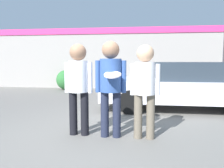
{
  "coord_description": "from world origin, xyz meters",
  "views": [
    {
      "loc": [
        0.89,
        -3.99,
        1.38
      ],
      "look_at": [
        0.35,
        0.05,
        0.96
      ],
      "focal_mm": 35.0,
      "sensor_mm": 36.0,
      "label": 1
    }
  ],
  "objects_px": {
    "person_right": "(145,84)",
    "parked_car_near": "(179,85)",
    "person_left": "(78,81)",
    "shrub": "(66,80)",
    "person_middle_with_frisbee": "(111,80)"
  },
  "relations": [
    {
      "from": "person_right",
      "to": "parked_car_near",
      "type": "xyz_separation_m",
      "value": [
        1.03,
        2.67,
        -0.3
      ]
    },
    {
      "from": "person_left",
      "to": "shrub",
      "type": "bearing_deg",
      "value": 111.4
    },
    {
      "from": "person_left",
      "to": "shrub",
      "type": "relative_size",
      "value": 1.77
    },
    {
      "from": "parked_car_near",
      "to": "shrub",
      "type": "xyz_separation_m",
      "value": [
        -4.73,
        3.73,
        -0.22
      ]
    },
    {
      "from": "parked_car_near",
      "to": "person_middle_with_frisbee",
      "type": "bearing_deg",
      "value": -121.44
    },
    {
      "from": "person_left",
      "to": "shrub",
      "type": "height_order",
      "value": "person_left"
    },
    {
      "from": "person_middle_with_frisbee",
      "to": "parked_car_near",
      "type": "xyz_separation_m",
      "value": [
        1.63,
        2.67,
        -0.36
      ]
    },
    {
      "from": "person_left",
      "to": "parked_car_near",
      "type": "relative_size",
      "value": 0.38
    },
    {
      "from": "person_middle_with_frisbee",
      "to": "person_right",
      "type": "height_order",
      "value": "person_middle_with_frisbee"
    },
    {
      "from": "parked_car_near",
      "to": "shrub",
      "type": "relative_size",
      "value": 4.65
    },
    {
      "from": "parked_car_near",
      "to": "shrub",
      "type": "bearing_deg",
      "value": 141.74
    },
    {
      "from": "person_left",
      "to": "shrub",
      "type": "xyz_separation_m",
      "value": [
        -2.49,
        6.36,
        -0.54
      ]
    },
    {
      "from": "person_left",
      "to": "person_middle_with_frisbee",
      "type": "distance_m",
      "value": 0.61
    },
    {
      "from": "person_right",
      "to": "shrub",
      "type": "xyz_separation_m",
      "value": [
        -3.71,
        6.41,
        -0.51
      ]
    },
    {
      "from": "shrub",
      "to": "person_middle_with_frisbee",
      "type": "bearing_deg",
      "value": -64.16
    }
  ]
}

